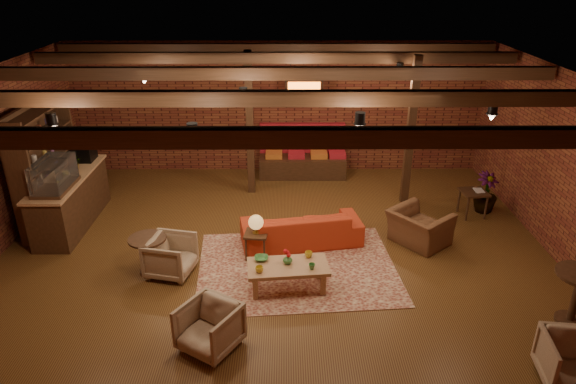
{
  "coord_description": "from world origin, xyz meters",
  "views": [
    {
      "loc": [
        0.18,
        -8.27,
        4.88
      ],
      "look_at": [
        0.23,
        0.2,
        1.06
      ],
      "focal_mm": 32.0,
      "sensor_mm": 36.0,
      "label": 1
    }
  ],
  "objects_px": {
    "plant_tall": "(492,154)",
    "armchair_b": "(209,325)",
    "armchair_a": "(171,254)",
    "side_table_book": "(474,193)",
    "armchair_right": "(420,222)",
    "round_table_left": "(148,249)",
    "sofa": "(301,227)",
    "side_table_lamp": "(256,226)",
    "coffee_table": "(287,268)",
    "armchair_far": "(574,360)"
  },
  "relations": [
    {
      "from": "plant_tall",
      "to": "armchair_b",
      "type": "bearing_deg",
      "value": -141.26
    },
    {
      "from": "armchair_a",
      "to": "side_table_book",
      "type": "bearing_deg",
      "value": -57.02
    },
    {
      "from": "armchair_b",
      "to": "armchair_right",
      "type": "bearing_deg",
      "value": 71.18
    },
    {
      "from": "side_table_book",
      "to": "plant_tall",
      "type": "height_order",
      "value": "plant_tall"
    },
    {
      "from": "armchair_right",
      "to": "plant_tall",
      "type": "relative_size",
      "value": 0.39
    },
    {
      "from": "round_table_left",
      "to": "side_table_book",
      "type": "bearing_deg",
      "value": 18.75
    },
    {
      "from": "side_table_book",
      "to": "plant_tall",
      "type": "xyz_separation_m",
      "value": [
        0.33,
        0.21,
        0.78
      ]
    },
    {
      "from": "sofa",
      "to": "armchair_a",
      "type": "height_order",
      "value": "armchair_a"
    },
    {
      "from": "side_table_book",
      "to": "sofa",
      "type": "bearing_deg",
      "value": -162.67
    },
    {
      "from": "side_table_lamp",
      "to": "round_table_left",
      "type": "distance_m",
      "value": 1.87
    },
    {
      "from": "side_table_lamp",
      "to": "armchair_a",
      "type": "xyz_separation_m",
      "value": [
        -1.42,
        -0.51,
        -0.27
      ]
    },
    {
      "from": "armchair_b",
      "to": "plant_tall",
      "type": "distance_m",
      "value": 6.8
    },
    {
      "from": "coffee_table",
      "to": "armchair_right",
      "type": "relative_size",
      "value": 1.34
    },
    {
      "from": "coffee_table",
      "to": "round_table_left",
      "type": "distance_m",
      "value": 2.39
    },
    {
      "from": "armchair_a",
      "to": "plant_tall",
      "type": "bearing_deg",
      "value": -56.29
    },
    {
      "from": "side_table_lamp",
      "to": "side_table_book",
      "type": "relative_size",
      "value": 1.45
    },
    {
      "from": "round_table_left",
      "to": "armchair_a",
      "type": "height_order",
      "value": "armchair_a"
    },
    {
      "from": "coffee_table",
      "to": "plant_tall",
      "type": "distance_m",
      "value": 5.14
    },
    {
      "from": "armchair_b",
      "to": "armchair_far",
      "type": "bearing_deg",
      "value": 23.66
    },
    {
      "from": "coffee_table",
      "to": "round_table_left",
      "type": "bearing_deg",
      "value": 167.85
    },
    {
      "from": "round_table_left",
      "to": "armchair_a",
      "type": "relative_size",
      "value": 0.88
    },
    {
      "from": "armchair_a",
      "to": "side_table_book",
      "type": "distance_m",
      "value": 6.22
    },
    {
      "from": "armchair_b",
      "to": "side_table_book",
      "type": "height_order",
      "value": "armchair_b"
    },
    {
      "from": "coffee_table",
      "to": "armchair_a",
      "type": "height_order",
      "value": "armchair_a"
    },
    {
      "from": "side_table_lamp",
      "to": "round_table_left",
      "type": "xyz_separation_m",
      "value": [
        -1.8,
        -0.46,
        -0.19
      ]
    },
    {
      "from": "coffee_table",
      "to": "round_table_left",
      "type": "height_order",
      "value": "coffee_table"
    },
    {
      "from": "coffee_table",
      "to": "armchair_far",
      "type": "relative_size",
      "value": 1.8
    },
    {
      "from": "round_table_left",
      "to": "sofa",
      "type": "bearing_deg",
      "value": 20.66
    },
    {
      "from": "round_table_left",
      "to": "armchair_far",
      "type": "relative_size",
      "value": 0.88
    },
    {
      "from": "round_table_left",
      "to": "plant_tall",
      "type": "bearing_deg",
      "value": 19.53
    },
    {
      "from": "side_table_book",
      "to": "coffee_table",
      "type": "bearing_deg",
      "value": -145.97
    },
    {
      "from": "armchair_right",
      "to": "armchair_far",
      "type": "relative_size",
      "value": 1.35
    },
    {
      "from": "armchair_a",
      "to": "side_table_lamp",
      "type": "bearing_deg",
      "value": -57.48
    },
    {
      "from": "armchair_right",
      "to": "armchair_a",
      "type": "bearing_deg",
      "value": 63.45
    },
    {
      "from": "side_table_lamp",
      "to": "armchair_b",
      "type": "distance_m",
      "value": 2.44
    },
    {
      "from": "armchair_right",
      "to": "side_table_book",
      "type": "relative_size",
      "value": 1.73
    },
    {
      "from": "round_table_left",
      "to": "side_table_lamp",
      "type": "bearing_deg",
      "value": 14.43
    },
    {
      "from": "sofa",
      "to": "coffee_table",
      "type": "bearing_deg",
      "value": 69.52
    },
    {
      "from": "sofa",
      "to": "armchair_far",
      "type": "xyz_separation_m",
      "value": [
        3.28,
        -3.58,
        0.05
      ]
    },
    {
      "from": "side_table_book",
      "to": "armchair_b",
      "type": "bearing_deg",
      "value": -140.88
    },
    {
      "from": "side_table_lamp",
      "to": "armchair_right",
      "type": "distance_m",
      "value": 3.07
    },
    {
      "from": "round_table_left",
      "to": "armchair_b",
      "type": "height_order",
      "value": "armchair_b"
    },
    {
      "from": "sofa",
      "to": "armchair_b",
      "type": "xyz_separation_m",
      "value": [
        -1.33,
        -2.89,
        0.05
      ]
    },
    {
      "from": "plant_tall",
      "to": "side_table_lamp",
      "type": "bearing_deg",
      "value": -158.62
    },
    {
      "from": "armchair_right",
      "to": "armchair_far",
      "type": "bearing_deg",
      "value": 157.32
    },
    {
      "from": "coffee_table",
      "to": "plant_tall",
      "type": "xyz_separation_m",
      "value": [
        4.2,
        2.82,
        0.91
      ]
    },
    {
      "from": "sofa",
      "to": "side_table_book",
      "type": "relative_size",
      "value": 3.81
    },
    {
      "from": "armchair_right",
      "to": "armchair_far",
      "type": "xyz_separation_m",
      "value": [
        1.07,
        -3.56,
        -0.07
      ]
    },
    {
      "from": "side_table_lamp",
      "to": "plant_tall",
      "type": "relative_size",
      "value": 0.32
    },
    {
      "from": "side_table_lamp",
      "to": "sofa",
      "type": "bearing_deg",
      "value": 32.71
    }
  ]
}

